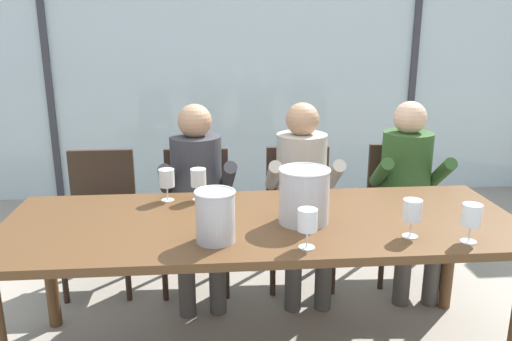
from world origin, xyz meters
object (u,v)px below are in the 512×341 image
(ice_bucket_secondary, at_px, (304,195))
(chair_right_of_center, at_px, (401,200))
(chair_near_curtain, at_px, (101,209))
(chair_left_of_center, at_px, (197,207))
(person_beige_jumper, at_px, (303,185))
(wine_glass_center_pour, at_px, (167,179))
(person_olive_shirt, at_px, (408,183))
(ice_bucket_primary, at_px, (215,215))
(wine_glass_near_bucket, at_px, (412,212))
(wine_glass_by_right_taster, at_px, (471,217))
(chair_center, at_px, (299,204))
(wine_glass_by_left_taster, at_px, (198,178))
(dining_table, at_px, (262,233))
(wine_glass_spare_empty, at_px, (307,222))
(person_charcoal_jacket, at_px, (197,188))

(ice_bucket_secondary, bearing_deg, chair_right_of_center, 47.67)
(chair_near_curtain, bearing_deg, chair_left_of_center, -2.25)
(person_beige_jumper, distance_m, wine_glass_center_pour, 0.92)
(chair_right_of_center, distance_m, person_olive_shirt, 0.23)
(ice_bucket_primary, bearing_deg, ice_bucket_secondary, 24.53)
(wine_glass_near_bucket, relative_size, wine_glass_by_right_taster, 1.00)
(chair_center, xyz_separation_m, wine_glass_by_left_taster, (-0.64, -0.54, 0.36))
(dining_table, height_order, wine_glass_by_right_taster, wine_glass_by_right_taster)
(chair_center, relative_size, person_beige_jumper, 0.73)
(wine_glass_by_left_taster, bearing_deg, person_olive_shirt, 17.02)
(chair_center, distance_m, wine_glass_center_pour, 1.03)
(chair_right_of_center, distance_m, wine_glass_by_left_taster, 1.50)
(chair_right_of_center, distance_m, wine_glass_center_pour, 1.65)
(wine_glass_near_bucket, relative_size, wine_glass_spare_empty, 1.00)
(dining_table, bearing_deg, person_charcoal_jacket, 114.58)
(chair_near_curtain, bearing_deg, wine_glass_by_right_taster, -33.85)
(wine_glass_by_left_taster, relative_size, wine_glass_near_bucket, 1.00)
(chair_center, distance_m, wine_glass_by_left_taster, 0.91)
(chair_center, xyz_separation_m, person_beige_jumper, (-0.00, -0.13, 0.17))
(chair_left_of_center, xyz_separation_m, person_beige_jumper, (0.67, -0.13, 0.17))
(chair_center, height_order, person_olive_shirt, person_olive_shirt)
(wine_glass_spare_empty, bearing_deg, wine_glass_center_pour, 133.78)
(dining_table, height_order, wine_glass_near_bucket, wine_glass_near_bucket)
(chair_center, relative_size, chair_right_of_center, 1.00)
(ice_bucket_secondary, distance_m, wine_glass_by_left_taster, 0.62)
(person_beige_jumper, height_order, wine_glass_center_pour, person_beige_jumper)
(ice_bucket_secondary, relative_size, wine_glass_center_pour, 1.53)
(ice_bucket_secondary, relative_size, wine_glass_spare_empty, 1.53)
(ice_bucket_primary, bearing_deg, chair_right_of_center, 41.46)
(wine_glass_near_bucket, bearing_deg, chair_right_of_center, 70.91)
(ice_bucket_primary, distance_m, ice_bucket_secondary, 0.46)
(person_beige_jumper, bearing_deg, wine_glass_by_right_taster, -61.20)
(chair_near_curtain, xyz_separation_m, chair_center, (1.29, -0.02, 0.00))
(chair_near_curtain, bearing_deg, wine_glass_center_pour, -49.19)
(ice_bucket_secondary, bearing_deg, person_olive_shirt, 43.24)
(chair_left_of_center, xyz_separation_m, ice_bucket_primary, (0.12, -1.09, 0.35))
(chair_left_of_center, height_order, wine_glass_by_left_taster, wine_glass_by_left_taster)
(chair_center, bearing_deg, chair_left_of_center, -177.63)
(person_charcoal_jacket, bearing_deg, wine_glass_by_left_taster, -90.90)
(person_charcoal_jacket, xyz_separation_m, person_olive_shirt, (1.35, 0.00, 0.00))
(chair_left_of_center, relative_size, person_charcoal_jacket, 0.73)
(chair_left_of_center, distance_m, ice_bucket_primary, 1.16)
(chair_right_of_center, bearing_deg, wine_glass_center_pour, -157.28)
(wine_glass_by_left_taster, distance_m, wine_glass_spare_empty, 0.81)
(person_beige_jumper, distance_m, ice_bucket_primary, 1.12)
(wine_glass_near_bucket, xyz_separation_m, wine_glass_spare_empty, (-0.48, -0.08, 0.00))
(person_charcoal_jacket, bearing_deg, wine_glass_by_right_taster, -45.43)
(chair_near_curtain, distance_m, chair_left_of_center, 0.62)
(chair_near_curtain, height_order, wine_glass_center_pour, wine_glass_center_pour)
(dining_table, relative_size, ice_bucket_primary, 10.78)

